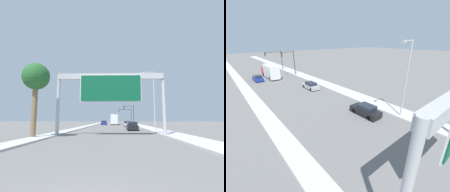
{
  "view_description": "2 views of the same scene",
  "coord_description": "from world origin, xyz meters",
  "views": [
    {
      "loc": [
        0.67,
        -3.15,
        1.97
      ],
      "look_at": [
        0.0,
        24.87,
        5.68
      ],
      "focal_mm": 28.0,
      "sensor_mm": 36.0,
      "label": 1
    },
    {
      "loc": [
        -11.06,
        16.51,
        9.78
      ],
      "look_at": [
        0.75,
        30.93,
        2.68
      ],
      "focal_mm": 24.0,
      "sensor_mm": 36.0,
      "label": 2
    }
  ],
  "objects": [
    {
      "name": "traffic_light_near_intersection",
      "position": [
        5.67,
        58.0,
        4.48
      ],
      "size": [
        3.7,
        0.32,
        6.78
      ],
      "color": "#2D2D30",
      "rests_on": "ground"
    },
    {
      "name": "car_far_right",
      "position": [
        -3.5,
        57.2,
        0.67
      ],
      "size": [
        1.85,
        4.22,
        1.42
      ],
      "color": "navy",
      "rests_on": "ground"
    },
    {
      "name": "sidewalk_right",
      "position": [
        7.75,
        60.0,
        0.07
      ],
      "size": [
        3.0,
        120.0,
        0.15
      ],
      "color": "#BEBEBE",
      "rests_on": "ground"
    },
    {
      "name": "car_far_center",
      "position": [
        3.5,
        43.36,
        0.68
      ],
      "size": [
        1.72,
        4.63,
        1.44
      ],
      "color": "#A5A8AD",
      "rests_on": "ground"
    },
    {
      "name": "truck_box_primary",
      "position": [
        0.0,
        58.28,
        1.79
      ],
      "size": [
        2.34,
        8.91,
        3.55
      ],
      "color": "red",
      "rests_on": "ground"
    },
    {
      "name": "car_near_right",
      "position": [
        3.5,
        28.32,
        0.71
      ],
      "size": [
        1.82,
        4.31,
        1.51
      ],
      "color": "black",
      "rests_on": "ground"
    },
    {
      "name": "median_strip_left",
      "position": [
        -7.25,
        60.0,
        0.07
      ],
      "size": [
        2.0,
        120.0,
        0.15
      ],
      "color": "#BEBEBE",
      "rests_on": "ground"
    },
    {
      "name": "street_lamp_right",
      "position": [
        6.62,
        25.07,
        5.64
      ],
      "size": [
        2.22,
        0.28,
        9.78
      ],
      "color": "#B2B2B7",
      "rests_on": "ground"
    },
    {
      "name": "sign_gantry",
      "position": [
        0.0,
        17.86,
        5.93
      ],
      "size": [
        13.32,
        0.73,
        7.56
      ],
      "color": "#B2B2B7",
      "rests_on": "ground"
    },
    {
      "name": "traffic_light_mid_block",
      "position": [
        4.98,
        68.0,
        4.24
      ],
      "size": [
        5.45,
        0.32,
        6.16
      ],
      "color": "#2D2D30",
      "rests_on": "ground"
    },
    {
      "name": "palm_tree_foreground",
      "position": [
        -8.0,
        15.12,
        6.31
      ],
      "size": [
        2.89,
        2.89,
        8.0
      ],
      "color": "brown",
      "rests_on": "ground"
    }
  ]
}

